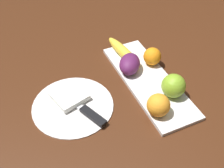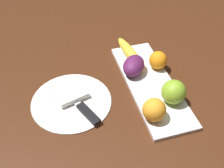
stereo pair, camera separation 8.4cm
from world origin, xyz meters
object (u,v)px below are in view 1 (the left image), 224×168
object	(u,v)px
orange_near_banana	(158,105)
knife	(89,113)
grape_bunch	(130,64)
folded_napkin	(69,96)
fruit_tray	(148,81)
banana	(124,52)
orange_near_apple	(152,56)
apple	(174,86)
dinner_plate	(73,105)

from	to	relation	value
orange_near_banana	knife	bearing A→B (deg)	66.55
grape_bunch	folded_napkin	xyz separation A→B (m)	(-0.03, 0.22, -0.02)
fruit_tray	grape_bunch	distance (m)	0.08
fruit_tray	banana	xyz separation A→B (m)	(0.14, 0.02, 0.02)
fruit_tray	orange_near_banana	bearing A→B (deg)	160.95
grape_bunch	fruit_tray	bearing A→B (deg)	-150.68
knife	orange_near_apple	bearing A→B (deg)	-89.24
fruit_tray	apple	xyz separation A→B (m)	(-0.09, -0.03, 0.04)
dinner_plate	folded_napkin	distance (m)	0.03
orange_near_banana	dinner_plate	size ratio (longest dim) A/B	0.27
banana	folded_napkin	size ratio (longest dim) A/B	2.10
dinner_plate	orange_near_banana	bearing A→B (deg)	-122.40
knife	apple	bearing A→B (deg)	-120.27
orange_near_banana	dinner_plate	xyz separation A→B (m)	(0.13, 0.21, -0.04)
fruit_tray	banana	size ratio (longest dim) A/B	2.11
banana	dinner_plate	distance (m)	0.28
orange_near_apple	folded_napkin	xyz separation A→B (m)	(-0.04, 0.31, -0.03)
fruit_tray	grape_bunch	bearing A→B (deg)	29.32
apple	folded_napkin	size ratio (longest dim) A/B	0.79
orange_near_apple	orange_near_banana	world-z (taller)	orange_near_banana
dinner_plate	knife	world-z (taller)	knife
dinner_plate	folded_napkin	xyz separation A→B (m)	(0.03, 0.00, 0.01)
folded_napkin	fruit_tray	bearing A→B (deg)	-96.75
fruit_tray	orange_near_apple	xyz separation A→B (m)	(0.07, -0.05, 0.04)
banana	orange_near_banana	world-z (taller)	orange_near_banana
fruit_tray	apple	size ratio (longest dim) A/B	5.63
orange_near_apple	grape_bunch	bearing A→B (deg)	91.15
apple	banana	world-z (taller)	apple
orange_near_banana	dinner_plate	world-z (taller)	orange_near_banana
apple	folded_napkin	world-z (taller)	apple
orange_near_banana	knife	size ratio (longest dim) A/B	0.39
orange_near_apple	folded_napkin	bearing A→B (deg)	96.59
orange_near_banana	banana	bearing A→B (deg)	-5.38
orange_near_apple	knife	world-z (taller)	orange_near_apple
fruit_tray	dinner_plate	bearing A→B (deg)	90.00
folded_napkin	orange_near_apple	bearing A→B (deg)	-83.41
knife	grape_bunch	bearing A→B (deg)	-80.67
apple	knife	distance (m)	0.26
orange_near_apple	dinner_plate	size ratio (longest dim) A/B	0.25
orange_near_banana	orange_near_apple	bearing A→B (deg)	-25.76
dinner_plate	knife	bearing A→B (deg)	-150.34
fruit_tray	dinner_plate	xyz separation A→B (m)	(0.00, 0.26, -0.00)
grape_bunch	orange_near_apple	bearing A→B (deg)	-88.85
apple	folded_napkin	distance (m)	0.32
apple	grape_bunch	world-z (taller)	apple
dinner_plate	orange_near_apple	bearing A→B (deg)	-77.89
apple	orange_near_banana	size ratio (longest dim) A/B	1.09
apple	knife	bearing A→B (deg)	82.91
orange_near_apple	grape_bunch	distance (m)	0.09
banana	folded_napkin	bearing A→B (deg)	107.72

